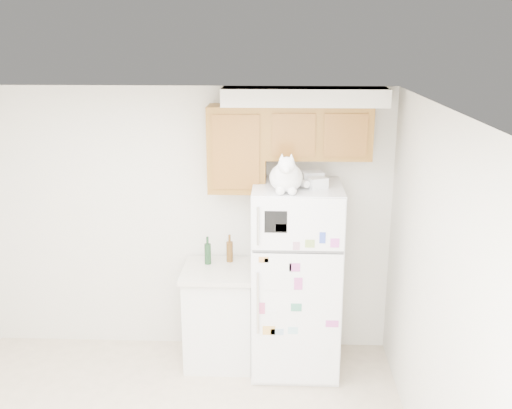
# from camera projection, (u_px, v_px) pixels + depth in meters

# --- Properties ---
(room_shell) EXTENTS (3.84, 4.04, 2.52)m
(room_shell) POSITION_uv_depth(u_px,v_px,m) (160.00, 241.00, 3.78)
(room_shell) COLOR silver
(room_shell) RESTS_ON ground_plane
(refrigerator) EXTENTS (0.76, 0.78, 1.70)m
(refrigerator) POSITION_uv_depth(u_px,v_px,m) (296.00, 279.00, 5.28)
(refrigerator) COLOR white
(refrigerator) RESTS_ON ground_plane
(base_counter) EXTENTS (0.64, 0.64, 0.92)m
(base_counter) POSITION_uv_depth(u_px,v_px,m) (220.00, 314.00, 5.48)
(base_counter) COLOR white
(base_counter) RESTS_ON ground_plane
(cat) EXTENTS (0.34, 0.49, 0.35)m
(cat) POSITION_uv_depth(u_px,v_px,m) (286.00, 176.00, 4.83)
(cat) COLOR white
(cat) RESTS_ON refrigerator
(storage_box_back) EXTENTS (0.20, 0.16, 0.10)m
(storage_box_back) POSITION_uv_depth(u_px,v_px,m) (312.00, 177.00, 5.14)
(storage_box_back) COLOR white
(storage_box_back) RESTS_ON refrigerator
(storage_box_front) EXTENTS (0.18, 0.16, 0.09)m
(storage_box_front) POSITION_uv_depth(u_px,v_px,m) (318.00, 183.00, 4.96)
(storage_box_front) COLOR white
(storage_box_front) RESTS_ON refrigerator
(bottle_green) EXTENTS (0.06, 0.06, 0.26)m
(bottle_green) POSITION_uv_depth(u_px,v_px,m) (208.00, 250.00, 5.41)
(bottle_green) COLOR #19381E
(bottle_green) RESTS_ON base_counter
(bottle_amber) EXTENTS (0.06, 0.06, 0.26)m
(bottle_amber) POSITION_uv_depth(u_px,v_px,m) (230.00, 248.00, 5.47)
(bottle_amber) COLOR #593814
(bottle_amber) RESTS_ON base_counter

